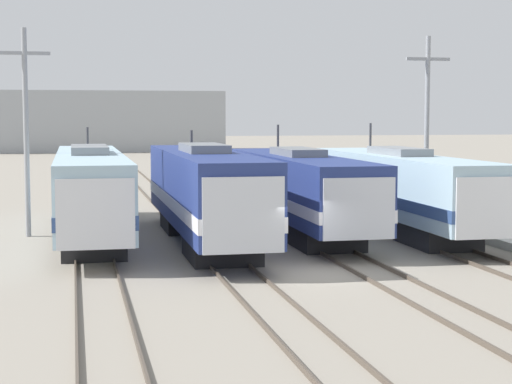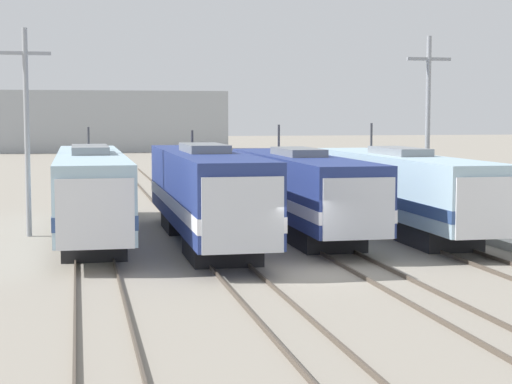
{
  "view_description": "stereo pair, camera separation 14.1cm",
  "coord_description": "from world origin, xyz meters",
  "views": [
    {
      "loc": [
        -7.94,
        -28.68,
        5.59
      ],
      "look_at": [
        -0.88,
        4.36,
        2.55
      ],
      "focal_mm": 60.0,
      "sensor_mm": 36.0,
      "label": 1
    },
    {
      "loc": [
        -7.8,
        -28.7,
        5.59
      ],
      "look_at": [
        -0.88,
        4.36,
        2.55
      ],
      "focal_mm": 60.0,
      "sensor_mm": 36.0,
      "label": 2
    }
  ],
  "objects": [
    {
      "name": "depot_building",
      "position": [
        -5.05,
        108.12,
        4.64
      ],
      "size": [
        39.94,
        15.05,
        9.28
      ],
      "color": "#9EA3A8",
      "rests_on": "ground_plane"
    },
    {
      "name": "rail_pair_center_left",
      "position": [
        -2.41,
        0.0,
        0.07
      ],
      "size": [
        1.51,
        120.0,
        0.15
      ],
      "color": "#4C4238",
      "rests_on": "ground_plane"
    },
    {
      "name": "locomotive_center_right",
      "position": [
        2.41,
        9.81,
        2.09
      ],
      "size": [
        3.08,
        18.03,
        5.11
      ],
      "color": "black",
      "rests_on": "ground_plane"
    },
    {
      "name": "catenary_tower_right",
      "position": [
        9.55,
        11.84,
        5.12
      ],
      "size": [
        2.31,
        0.24,
        9.54
      ],
      "color": "gray",
      "rests_on": "ground_plane"
    },
    {
      "name": "catenary_tower_left",
      "position": [
        -10.05,
        11.84,
        5.12
      ],
      "size": [
        2.31,
        0.24,
        9.54
      ],
      "color": "gray",
      "rests_on": "ground_plane"
    },
    {
      "name": "rail_pair_center_right",
      "position": [
        2.41,
        0.0,
        0.07
      ],
      "size": [
        1.51,
        120.0,
        0.15
      ],
      "color": "#4C4238",
      "rests_on": "ground_plane"
    },
    {
      "name": "locomotive_far_right",
      "position": [
        7.24,
        9.29,
        2.1
      ],
      "size": [
        2.93,
        18.32,
        5.18
      ],
      "color": "#232326",
      "rests_on": "ground_plane"
    },
    {
      "name": "rail_pair_far_right",
      "position": [
        7.24,
        0.0,
        0.07
      ],
      "size": [
        1.51,
        120.0,
        0.15
      ],
      "color": "#4C4238",
      "rests_on": "ground_plane"
    },
    {
      "name": "locomotive_far_left",
      "position": [
        -7.24,
        10.58,
        2.17
      ],
      "size": [
        2.98,
        19.92,
        4.99
      ],
      "color": "#232326",
      "rests_on": "ground_plane"
    },
    {
      "name": "locomotive_center_left",
      "position": [
        -2.41,
        7.54,
        2.23
      ],
      "size": [
        3.09,
        17.81,
        4.87
      ],
      "color": "black",
      "rests_on": "ground_plane"
    },
    {
      "name": "rail_pair_far_left",
      "position": [
        -7.24,
        0.0,
        0.07
      ],
      "size": [
        1.51,
        120.0,
        0.15
      ],
      "color": "#4C4238",
      "rests_on": "ground_plane"
    },
    {
      "name": "ground_plane",
      "position": [
        0.0,
        0.0,
        0.0
      ],
      "size": [
        400.0,
        400.0,
        0.0
      ],
      "primitive_type": "plane",
      "color": "gray"
    }
  ]
}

